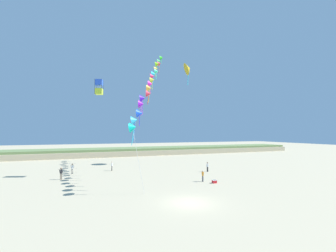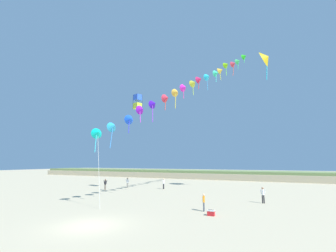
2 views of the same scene
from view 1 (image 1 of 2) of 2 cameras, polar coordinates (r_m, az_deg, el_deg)
ground_plane at (r=22.37m, az=5.52°, el=-18.88°), size 240.00×240.00×0.00m
dune_ridge at (r=68.11m, az=-12.99°, el=-6.38°), size 120.00×11.33×2.06m
person_near_left at (r=40.74m, az=-14.06°, el=-9.66°), size 0.22×0.57×1.63m
person_near_right at (r=35.62m, az=-25.52°, el=-10.66°), size 0.59×0.23×1.68m
person_mid_center at (r=31.37m, az=8.82°, el=-12.24°), size 0.20×0.52×1.50m
person_far_left at (r=39.54m, az=-23.15°, el=-9.79°), size 0.58×0.23×1.66m
person_far_right at (r=39.11m, az=10.00°, el=-10.01°), size 0.57×0.22×1.64m
kite_banner_string at (r=39.74m, az=-4.19°, el=11.44°), size 13.55×27.07×25.07m
large_kite_low_lead at (r=49.96m, az=5.13°, el=14.27°), size 2.35×3.04×5.01m
large_kite_mid_trail at (r=36.59m, az=-17.12°, el=9.43°), size 1.34×1.34×2.29m
beach_cooler at (r=30.87m, az=11.70°, el=-13.63°), size 0.58×0.41×0.46m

